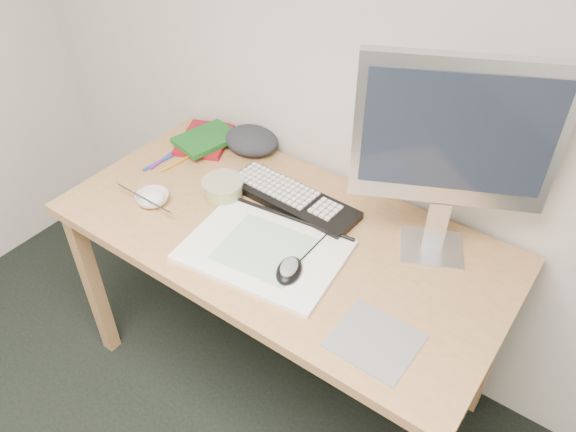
% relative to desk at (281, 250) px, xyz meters
% --- Properties ---
extents(desk, '(1.40, 0.70, 0.75)m').
position_rel_desk_xyz_m(desk, '(0.00, 0.00, 0.00)').
color(desk, tan).
rests_on(desk, ground).
extents(mousepad, '(0.21, 0.19, 0.00)m').
position_rel_desk_xyz_m(mousepad, '(0.44, -0.20, 0.08)').
color(mousepad, gray).
rests_on(mousepad, desk).
extents(sketchpad, '(0.49, 0.38, 0.01)m').
position_rel_desk_xyz_m(sketchpad, '(0.02, -0.11, 0.09)').
color(sketchpad, white).
rests_on(sketchpad, desk).
extents(keyboard, '(0.46, 0.17, 0.03)m').
position_rel_desk_xyz_m(keyboard, '(-0.05, 0.13, 0.10)').
color(keyboard, black).
rests_on(keyboard, desk).
extents(monitor, '(0.48, 0.26, 0.60)m').
position_rel_desk_xyz_m(monitor, '(0.41, 0.20, 0.46)').
color(monitor, silver).
rests_on(monitor, desk).
extents(mouse, '(0.10, 0.13, 0.04)m').
position_rel_desk_xyz_m(mouse, '(0.13, -0.14, 0.11)').
color(mouse, black).
rests_on(mouse, sketchpad).
extents(rice_bowl, '(0.13, 0.13, 0.03)m').
position_rel_desk_xyz_m(rice_bowl, '(-0.42, -0.13, 0.10)').
color(rice_bowl, silver).
rests_on(rice_bowl, desk).
extents(chopsticks, '(0.25, 0.02, 0.02)m').
position_rel_desk_xyz_m(chopsticks, '(-0.43, -0.16, 0.12)').
color(chopsticks, silver).
rests_on(chopsticks, rice_bowl).
extents(fruit_tub, '(0.17, 0.17, 0.07)m').
position_rel_desk_xyz_m(fruit_tub, '(-0.25, 0.02, 0.12)').
color(fruit_tub, '#D5C54B').
rests_on(fruit_tub, desk).
extents(book_red, '(0.25, 0.28, 0.02)m').
position_rel_desk_xyz_m(book_red, '(-0.53, 0.24, 0.09)').
color(book_red, maroon).
rests_on(book_red, desk).
extents(book_green, '(0.20, 0.25, 0.02)m').
position_rel_desk_xyz_m(book_green, '(-0.50, 0.22, 0.12)').
color(book_green, '#175C1D').
rests_on(book_green, book_red).
extents(cloth_lump, '(0.20, 0.18, 0.07)m').
position_rel_desk_xyz_m(cloth_lump, '(-0.36, 0.31, 0.12)').
color(cloth_lump, '#26282E').
rests_on(cloth_lump, desk).
extents(pencil_pink, '(0.16, 0.02, 0.01)m').
position_rel_desk_xyz_m(pencil_pink, '(-0.00, 0.10, 0.09)').
color(pencil_pink, '#CA658A').
rests_on(pencil_pink, desk).
extents(pencil_tan, '(0.18, 0.08, 0.01)m').
position_rel_desk_xyz_m(pencil_tan, '(-0.00, 0.05, 0.09)').
color(pencil_tan, tan).
rests_on(pencil_tan, desk).
extents(pencil_black, '(0.18, 0.02, 0.01)m').
position_rel_desk_xyz_m(pencil_black, '(0.04, 0.03, 0.09)').
color(pencil_black, black).
rests_on(pencil_black, desk).
extents(marker_blue, '(0.03, 0.13, 0.01)m').
position_rel_desk_xyz_m(marker_blue, '(-0.57, 0.03, 0.09)').
color(marker_blue, '#1E42A6').
rests_on(marker_blue, desk).
extents(marker_orange, '(0.03, 0.12, 0.01)m').
position_rel_desk_xyz_m(marker_orange, '(-0.51, 0.07, 0.09)').
color(marker_orange, orange).
rests_on(marker_orange, desk).
extents(marker_purple, '(0.02, 0.13, 0.01)m').
position_rel_desk_xyz_m(marker_purple, '(-0.57, 0.06, 0.09)').
color(marker_purple, '#6E2790').
rests_on(marker_purple, desk).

